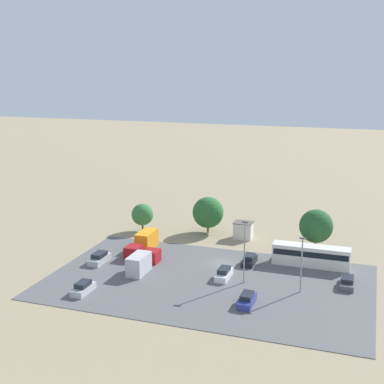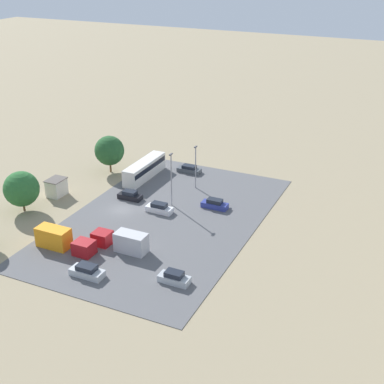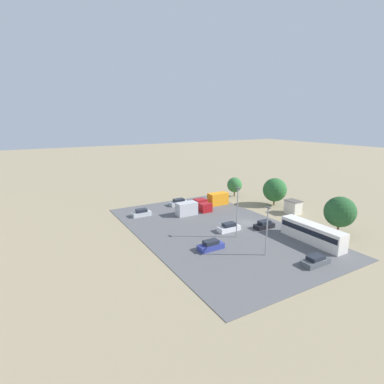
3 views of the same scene
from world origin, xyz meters
name	(u,v)px [view 2 (image 2 of 3)]	position (x,y,z in m)	size (l,w,h in m)	color
ground_plane	(122,210)	(0.00, 0.00, 0.00)	(400.00, 400.00, 0.00)	gray
parking_lot_surface	(165,219)	(0.00, 8.08, 0.04)	(46.78, 28.91, 0.08)	#565659
shed_building	(57,187)	(-0.12, -13.34, 1.56)	(3.48, 2.75, 3.10)	silver
bus	(145,169)	(-13.47, -3.19, 1.85)	(11.97, 2.63, 3.29)	silver
parked_car_0	(87,271)	(18.76, 6.30, 0.77)	(1.98, 4.68, 1.65)	#ADB2B7
parked_car_1	(159,208)	(-1.88, 6.12, 0.76)	(1.74, 4.52, 1.62)	silver
parked_car_2	(189,169)	(-19.40, 3.33, 0.68)	(1.91, 4.56, 1.43)	#4C5156
parked_car_3	(174,278)	(15.22, 17.49, 0.76)	(1.82, 4.21, 1.62)	#ADB2B7
parked_car_4	(130,196)	(-4.14, -0.83, 0.72)	(1.81, 4.18, 1.54)	black
parked_car_5	(215,204)	(-7.17, 13.82, 0.74)	(1.75, 4.46, 1.59)	navy
parked_truck_0	(62,240)	(14.37, -1.06, 1.44)	(2.43, 9.19, 2.97)	maroon
parked_truck_1	(123,241)	(10.88, 7.03, 1.41)	(2.37, 8.58, 2.90)	maroon
tree_apron_mid	(21,189)	(7.01, -14.56, 3.97)	(5.86, 5.86, 6.90)	brown
tree_apron_far	(109,151)	(-13.30, -10.70, 4.40)	(5.70, 5.70, 7.25)	brown
light_pole_lot_centre	(171,178)	(-5.05, 6.82, 5.16)	(0.90, 0.28, 9.29)	gray
light_pole_lot_edge	(196,165)	(-13.29, 7.49, 4.49)	(0.90, 0.28, 7.97)	gray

